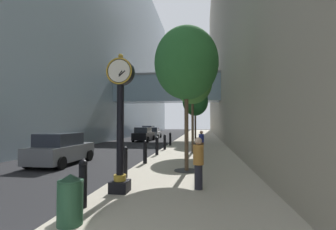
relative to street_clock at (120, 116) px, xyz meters
The scene contains 21 objects.
ground_plane 21.86m from the street_clock, 92.11° to the left, with size 110.00×110.00×0.00m, color #262628.
sidewalk_right 24.90m from the street_clock, 85.48° to the left, with size 5.50×80.00×0.14m, color #BCB29E.
building_block_left 30.72m from the street_clock, 118.13° to the left, with size 22.79×80.00×30.32m.
building_block_right 29.89m from the street_clock, 69.57° to the left, with size 9.00×80.00×33.11m.
street_clock is the anchor object (origin of this frame).
bollard_nearest 2.27m from the street_clock, 108.41° to the right, with size 0.22×0.22×1.19m.
bollard_second 2.61m from the street_clock, 103.84° to the left, with size 0.22×0.22×1.19m.
bollard_third 5.51m from the street_clock, 95.14° to the left, with size 0.22×0.22×1.19m.
bollard_fourth 8.71m from the street_clock, 93.15° to the left, with size 0.22×0.22×1.19m.
bollard_fifth 11.98m from the street_clock, 92.27° to the left, with size 0.22×0.22×1.19m.
bollard_sixth 15.26m from the street_clock, 91.77° to the left, with size 0.22×0.22×1.19m.
street_tree_near 4.68m from the street_clock, 63.15° to the left, with size 2.86×2.86×6.44m.
street_tree_mid_near 10.78m from the street_clock, 80.02° to the left, with size 2.86×2.86×6.75m.
street_tree_mid_far 17.17m from the street_clock, 83.92° to the left, with size 2.54×2.54×5.73m.
trash_bin 3.02m from the street_clock, 95.38° to the right, with size 0.53×0.53×1.05m.
pedestrian_walking 9.25m from the street_clock, 74.56° to the left, with size 0.40×0.49×1.61m.
pedestrian_by_clock 2.87m from the street_clock, 15.83° to the left, with size 0.38×0.38×1.65m.
car_blue_near 33.88m from the street_clock, 101.22° to the left, with size 2.16×4.09×1.73m.
car_grey_mid 7.33m from the street_clock, 135.48° to the left, with size 2.05×4.12×1.69m.
car_black_far 22.45m from the street_clock, 102.05° to the left, with size 2.06×4.60×1.69m.
car_silver_trailing 27.83m from the street_clock, 99.57° to the left, with size 2.13×4.40×1.58m.
Camera 1 is at (3.31, -1.87, 2.26)m, focal length 25.85 mm.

